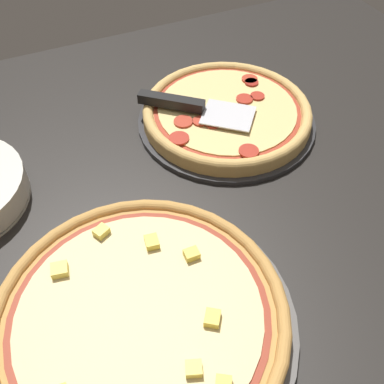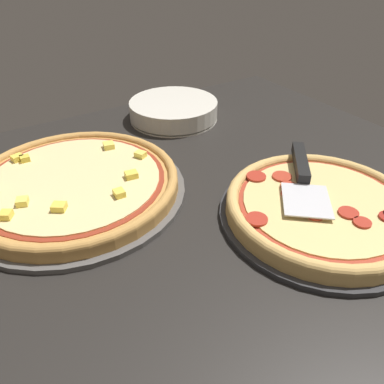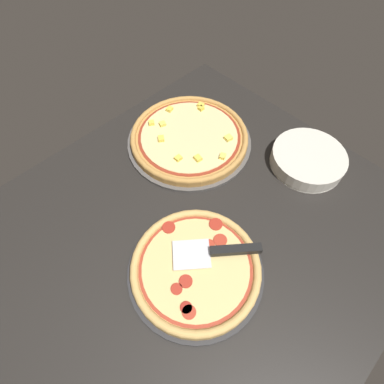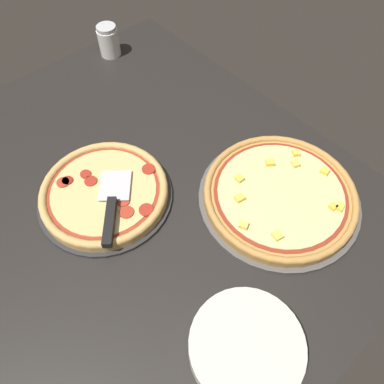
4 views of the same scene
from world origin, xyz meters
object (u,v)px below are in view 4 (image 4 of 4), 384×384
object	(u,v)px
pizza_front	(104,192)
serving_spatula	(111,212)
plate_stack	(246,347)
parmesan_shaker	(109,41)
pizza_back	(280,194)

from	to	relation	value
pizza_front	serving_spatula	bearing A→B (deg)	-19.32
serving_spatula	plate_stack	bearing A→B (deg)	3.77
parmesan_shaker	pizza_back	bearing A→B (deg)	-2.04
plate_stack	parmesan_shaker	xyz separation A→B (cm)	(-101.26, 36.31, 2.77)
pizza_front	plate_stack	xyz separation A→B (cm)	(50.42, 0.07, -0.22)
pizza_front	plate_stack	distance (cm)	50.42
serving_spatula	pizza_back	bearing A→B (deg)	58.06
serving_spatula	plate_stack	distance (cm)	42.78
pizza_back	parmesan_shaker	distance (cm)	81.33
pizza_back	plate_stack	distance (cm)	38.96
pizza_back	parmesan_shaker	size ratio (longest dim) A/B	3.71
pizza_back	serving_spatula	world-z (taller)	serving_spatula
parmesan_shaker	serving_spatula	bearing A→B (deg)	-33.71
serving_spatula	parmesan_shaker	size ratio (longest dim) A/B	1.91
serving_spatula	plate_stack	size ratio (longest dim) A/B	0.88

